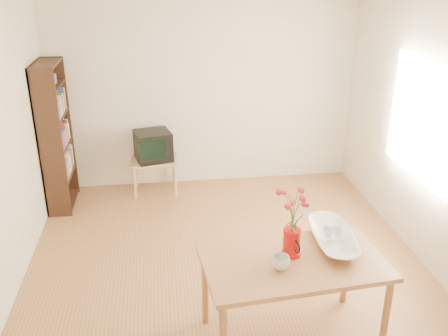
{
  "coord_description": "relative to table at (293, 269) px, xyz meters",
  "views": [
    {
      "loc": [
        -0.6,
        -4.13,
        2.9
      ],
      "look_at": [
        0.0,
        0.3,
        1.0
      ],
      "focal_mm": 40.0,
      "sensor_mm": 36.0,
      "label": 1
    }
  ],
  "objects": [
    {
      "name": "room",
      "position": [
        -0.34,
        0.99,
        0.63
      ],
      "size": [
        4.5,
        4.5,
        4.5
      ],
      "color": "brown",
      "rests_on": "ground"
    },
    {
      "name": "table",
      "position": [
        0.0,
        0.0,
        0.0
      ],
      "size": [
        1.46,
        0.92,
        0.75
      ],
      "rotation": [
        0.0,
        0.0,
        0.09
      ],
      "color": "#9C6335",
      "rests_on": "ground"
    },
    {
      "name": "tv_stand",
      "position": [
        -1.07,
        2.96,
        -0.28
      ],
      "size": [
        0.6,
        0.45,
        0.46
      ],
      "color": "tan",
      "rests_on": "ground"
    },
    {
      "name": "bookshelf",
      "position": [
        -2.22,
        2.74,
        0.17
      ],
      "size": [
        0.28,
        0.7,
        1.8
      ],
      "color": "black",
      "rests_on": "ground"
    },
    {
      "name": "pitcher",
      "position": [
        -0.01,
        0.08,
        0.19
      ],
      "size": [
        0.15,
        0.23,
        0.23
      ],
      "rotation": [
        0.0,
        0.0,
        0.24
      ],
      "color": "red",
      "rests_on": "table"
    },
    {
      "name": "flowers",
      "position": [
        -0.01,
        0.08,
        0.49
      ],
      "size": [
        0.26,
        0.26,
        0.37
      ],
      "primitive_type": null,
      "color": "#F3394C",
      "rests_on": "pitcher"
    },
    {
      "name": "mug",
      "position": [
        -0.13,
        -0.09,
        0.14
      ],
      "size": [
        0.18,
        0.18,
        0.11
      ],
      "primitive_type": "imported",
      "rotation": [
        0.0,
        0.0,
        3.61
      ],
      "color": "white",
      "rests_on": "table"
    },
    {
      "name": "bowl",
      "position": [
        0.38,
        0.23,
        0.31
      ],
      "size": [
        0.52,
        0.52,
        0.46
      ],
      "primitive_type": "imported",
      "rotation": [
        0.0,
        0.0,
        -0.07
      ],
      "color": "white",
      "rests_on": "table"
    },
    {
      "name": "teacup_a",
      "position": [
        0.34,
        0.23,
        0.27
      ],
      "size": [
        0.11,
        0.11,
        0.07
      ],
      "primitive_type": "imported",
      "rotation": [
        0.0,
        0.0,
        0.78
      ],
      "color": "white",
      "rests_on": "bowl"
    },
    {
      "name": "teacup_b",
      "position": [
        0.43,
        0.25,
        0.27
      ],
      "size": [
        0.08,
        0.08,
        0.06
      ],
      "primitive_type": "imported",
      "rotation": [
        0.0,
        0.0,
        1.74
      ],
      "color": "white",
      "rests_on": "bowl"
    },
    {
      "name": "television",
      "position": [
        -1.07,
        2.97,
        -0.01
      ],
      "size": [
        0.52,
        0.5,
        0.38
      ],
      "rotation": [
        0.0,
        0.0,
        0.24
      ],
      "color": "black",
      "rests_on": "tv_stand"
    }
  ]
}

